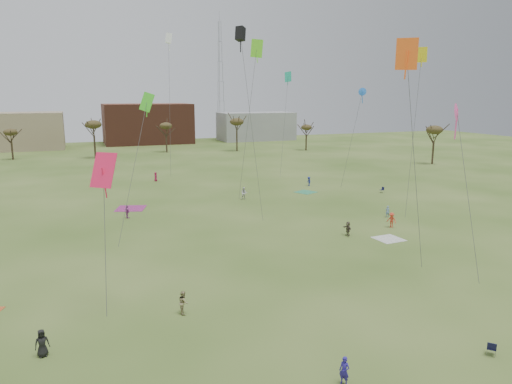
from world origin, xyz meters
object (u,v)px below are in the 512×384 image
object	(u,v)px
camp_chair_right	(382,191)
radio_tower	(220,81)
camp_chair_center	(491,351)
flyer_near_right	(344,371)

from	to	relation	value
camp_chair_right	radio_tower	xyz separation A→B (m)	(2.53, 95.15, 18.95)
camp_chair_center	radio_tower	size ratio (longest dim) A/B	0.02
flyer_near_right	camp_chair_right	distance (m)	51.86
camp_chair_center	radio_tower	bearing A→B (deg)	-51.86
flyer_near_right	radio_tower	bearing A→B (deg)	134.34
camp_chair_right	radio_tower	bearing A→B (deg)	170.07
camp_chair_center	radio_tower	distance (m)	140.40
flyer_near_right	camp_chair_right	world-z (taller)	flyer_near_right
flyer_near_right	camp_chair_center	world-z (taller)	flyer_near_right
camp_chair_right	camp_chair_center	bearing A→B (deg)	-36.05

